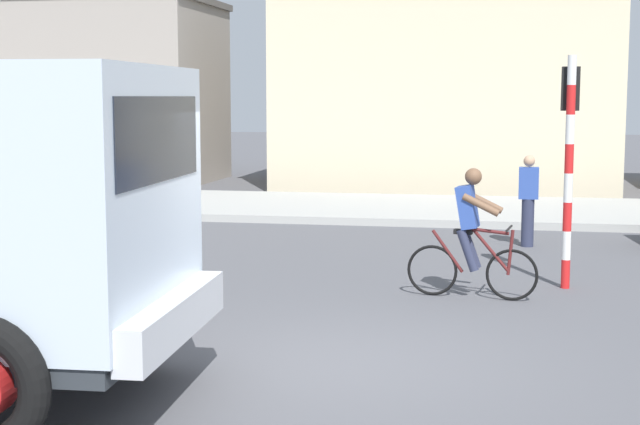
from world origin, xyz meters
name	(u,v)px	position (x,y,z in m)	size (l,w,h in m)	color
ground_plane	(336,363)	(0.00, 0.00, 0.00)	(120.00, 120.00, 0.00)	#56565B
sidewalk_far	(431,209)	(0.00, 12.55, 0.08)	(80.00, 5.00, 0.16)	#ADADA8
cyclist	(471,233)	(1.20, 3.38, 0.86)	(1.72, 0.53, 1.72)	black
traffic_light_pole	(569,139)	(2.48, 4.36, 2.07)	(0.24, 0.43, 3.20)	red
pedestrian_near_kerb	(528,199)	(2.04, 7.94, 0.85)	(0.34, 0.22, 1.62)	#2D334C
building_corner_left	(61,91)	(-12.09, 18.77, 2.80)	(9.77, 5.20, 5.60)	#9E9389
building_mid_block	(449,89)	(-0.08, 20.07, 2.87)	(9.66, 7.77, 5.74)	beige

